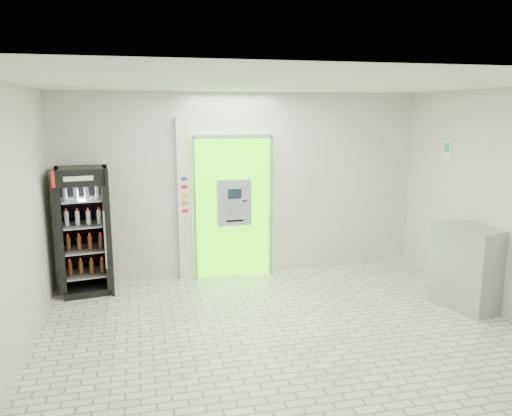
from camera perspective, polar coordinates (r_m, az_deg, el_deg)
name	(u,v)px	position (r m, az deg, el deg)	size (l,w,h in m)	color
ground	(287,335)	(6.31, 3.55, -14.33)	(6.00, 6.00, 0.00)	beige
room_shell	(289,187)	(5.77, 3.77, 2.44)	(6.00, 6.00, 6.00)	beige
atm_assembly	(233,206)	(8.14, -2.65, 0.21)	(1.30, 0.24, 2.33)	#34E800
pillar	(185,200)	(8.05, -8.16, 0.92)	(0.22, 0.11, 2.60)	silver
beverage_cooler	(85,233)	(7.88, -18.98, -2.71)	(0.80, 0.75, 1.90)	black
steel_cabinet	(468,267)	(7.54, 23.07, -6.24)	(0.81, 0.99, 1.15)	#A2A4A9
exit_sign	(447,149)	(8.31, 21.00, 6.33)	(0.02, 0.22, 0.26)	white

